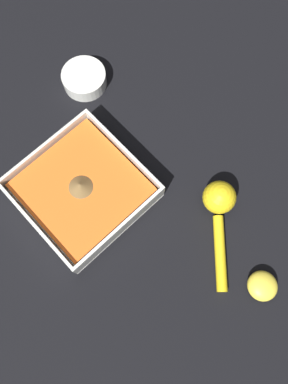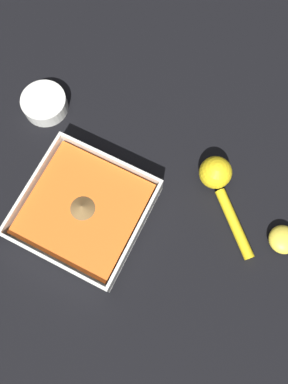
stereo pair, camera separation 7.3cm
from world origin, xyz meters
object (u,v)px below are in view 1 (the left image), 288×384
Objects in this scene: spice_bowl at (84,79)px; lemon_half at (262,286)px; square_dish at (83,190)px; lemon_squeezer at (219,207)px.

lemon_half is (-0.56, 0.05, -0.00)m from spice_bowl.
square_dish reaches higher than lemon_half.
square_dish is 4.08× the size of lemon_half.
lemon_half is at bearing -161.60° from square_dish.
square_dish is 2.38× the size of spice_bowl.
spice_bowl is 0.57× the size of lemon_squeezer.
square_dish is at bearing 18.40° from lemon_half.
lemon_squeezer reaches higher than square_dish.
spice_bowl is 0.40m from lemon_squeezer.
square_dish is at bearing 138.73° from spice_bowl.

